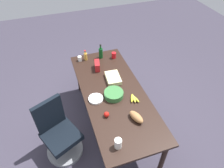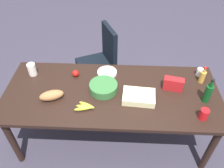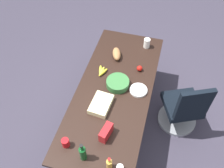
% 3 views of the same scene
% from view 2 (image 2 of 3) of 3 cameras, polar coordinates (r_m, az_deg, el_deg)
% --- Properties ---
extents(ground_plane, '(10.00, 10.00, 0.00)m').
position_cam_2_polar(ground_plane, '(2.93, -0.06, -12.93)').
color(ground_plane, '#393442').
extents(conference_table, '(2.24, 0.93, 0.78)m').
position_cam_2_polar(conference_table, '(2.39, -0.07, -3.39)').
color(conference_table, black).
rests_on(conference_table, ground).
extents(office_chair, '(0.64, 0.64, 0.98)m').
position_cam_2_polar(office_chair, '(3.31, -3.22, 4.29)').
color(office_chair, gray).
rests_on(office_chair, ground).
extents(red_solo_cup, '(0.10, 0.10, 0.11)m').
position_cam_2_polar(red_solo_cup, '(2.22, 22.32, -7.11)').
color(red_solo_cup, red).
rests_on(red_solo_cup, conference_table).
extents(apple_red, '(0.08, 0.08, 0.08)m').
position_cam_2_polar(apple_red, '(2.53, -9.26, 2.69)').
color(apple_red, red).
rests_on(apple_red, conference_table).
extents(sheet_cake, '(0.34, 0.25, 0.07)m').
position_cam_2_polar(sheet_cake, '(2.25, 6.81, -3.24)').
color(sheet_cake, beige).
rests_on(sheet_cake, conference_table).
extents(bread_loaf, '(0.26, 0.18, 0.10)m').
position_cam_2_polar(bread_loaf, '(2.31, -15.09, -2.79)').
color(bread_loaf, '#A06D3F').
rests_on(bread_loaf, conference_table).
extents(banana_bunch, '(0.20, 0.14, 0.04)m').
position_cam_2_polar(banana_bunch, '(2.17, -6.90, -5.76)').
color(banana_bunch, gold).
rests_on(banana_bunch, conference_table).
extents(dressing_bottle, '(0.07, 0.07, 0.20)m').
position_cam_2_polar(dressing_bottle, '(2.59, 22.01, 1.79)').
color(dressing_bottle, gold).
rests_on(dressing_bottle, conference_table).
extents(salad_bowl, '(0.29, 0.29, 0.09)m').
position_cam_2_polar(salad_bowl, '(2.32, -2.18, -0.84)').
color(salad_bowl, '#356F37').
rests_on(salad_bowl, conference_table).
extents(mayo_jar, '(0.11, 0.11, 0.14)m').
position_cam_2_polar(mayo_jar, '(2.65, -19.66, 3.52)').
color(mayo_jar, white).
rests_on(mayo_jar, conference_table).
extents(paper_cup, '(0.07, 0.07, 0.09)m').
position_cam_2_polar(paper_cup, '(2.69, 21.40, 2.83)').
color(paper_cup, white).
rests_on(paper_cup, conference_table).
extents(chip_bag_red, '(0.21, 0.12, 0.14)m').
position_cam_2_polar(chip_bag_red, '(2.40, 15.30, 0.00)').
color(chip_bag_red, red).
rests_on(chip_bag_red, conference_table).
extents(paper_plate_stack, '(0.27, 0.27, 0.03)m').
position_cam_2_polar(paper_plate_stack, '(2.54, -1.26, 2.92)').
color(paper_plate_stack, white).
rests_on(paper_plate_stack, conference_table).
extents(wine_bottle, '(0.08, 0.08, 0.28)m').
position_cam_2_polar(wine_bottle, '(2.36, 23.20, -2.09)').
color(wine_bottle, '#0D451A').
rests_on(wine_bottle, conference_table).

